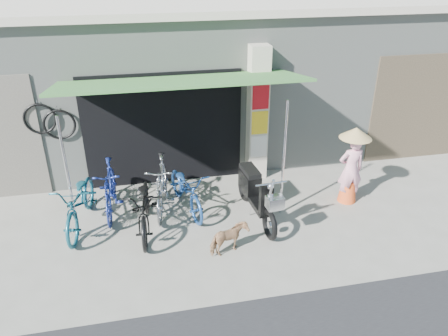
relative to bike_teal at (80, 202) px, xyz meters
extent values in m
plane|color=gray|center=(2.92, -1.10, -0.52)|extent=(80.00, 80.00, 0.00)
cube|color=gray|center=(2.92, 4.00, 1.23)|extent=(12.00, 5.00, 3.50)
cube|color=beige|center=(2.92, 4.00, 3.06)|extent=(12.30, 5.30, 0.16)
cube|color=black|center=(1.72, 1.48, 0.73)|extent=(3.40, 0.06, 2.50)
cube|color=black|center=(1.72, 1.49, 0.03)|extent=(3.06, 0.04, 1.10)
torus|color=black|center=(-0.38, 1.44, 1.03)|extent=(0.65, 0.05, 0.65)
cylinder|color=silver|center=(-0.38, 1.46, 1.35)|extent=(0.02, 0.02, 0.12)
torus|color=black|center=(-0.73, 1.44, 1.18)|extent=(0.65, 0.05, 0.65)
cylinder|color=silver|center=(-0.73, 1.46, 1.50)|extent=(0.02, 0.02, 0.12)
cube|color=beige|center=(3.77, 1.35, 0.98)|extent=(0.42, 0.42, 3.00)
cube|color=#B40D15|center=(3.77, 1.13, 1.43)|extent=(0.36, 0.02, 0.52)
cube|color=yellow|center=(3.77, 1.13, 0.86)|extent=(0.36, 0.02, 0.52)
cube|color=silver|center=(3.77, 1.13, 0.30)|extent=(0.36, 0.02, 0.50)
cube|color=#366D31|center=(2.02, 0.55, 2.03)|extent=(4.60, 1.88, 0.35)
cylinder|color=silver|center=(-0.08, -0.35, 0.66)|extent=(0.05, 0.05, 2.36)
cylinder|color=silver|center=(3.82, -0.35, 0.66)|extent=(0.05, 0.05, 2.36)
cube|color=brown|center=(7.92, 1.49, 0.78)|extent=(2.60, 0.06, 2.60)
imported|color=#165364|center=(0.00, 0.00, 0.00)|extent=(0.96, 2.04, 1.03)
imported|color=navy|center=(0.53, 0.39, 0.01)|extent=(0.58, 1.77, 1.05)
imported|color=black|center=(1.18, -0.38, -0.01)|extent=(0.79, 1.95, 1.00)
imported|color=#9B9A9F|center=(1.54, 0.28, 0.03)|extent=(0.81, 1.88, 1.09)
imported|color=navy|center=(2.02, 0.18, -0.06)|extent=(0.98, 1.84, 0.92)
imported|color=#A58757|center=(2.54, -1.40, -0.23)|extent=(0.75, 0.56, 0.58)
torus|color=black|center=(3.35, -1.13, -0.22)|extent=(0.15, 0.59, 0.58)
torus|color=black|center=(3.24, 0.30, -0.22)|extent=(0.15, 0.59, 0.58)
cube|color=black|center=(3.29, -0.41, -0.14)|extent=(0.33, 1.06, 0.11)
cube|color=black|center=(3.26, -0.03, 0.10)|extent=(0.34, 0.63, 0.37)
cube|color=black|center=(3.26, -0.03, 0.33)|extent=(0.31, 0.63, 0.10)
cube|color=black|center=(3.33, -0.91, 0.17)|extent=(0.25, 0.13, 0.62)
cylinder|color=silver|center=(3.35, -1.10, 0.61)|extent=(0.57, 0.08, 0.04)
cube|color=silver|center=(3.37, -1.29, 0.34)|extent=(0.30, 0.24, 0.22)
imported|color=#F8A7BE|center=(5.34, -0.18, 0.22)|extent=(0.54, 0.36, 1.47)
cone|color=#EC5321|center=(5.34, -0.18, -0.29)|extent=(0.38, 0.38, 0.46)
cone|color=tan|center=(5.34, -0.18, 1.02)|extent=(0.64, 0.64, 0.22)
camera|label=1|loc=(1.20, -7.39, 4.25)|focal=35.00mm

